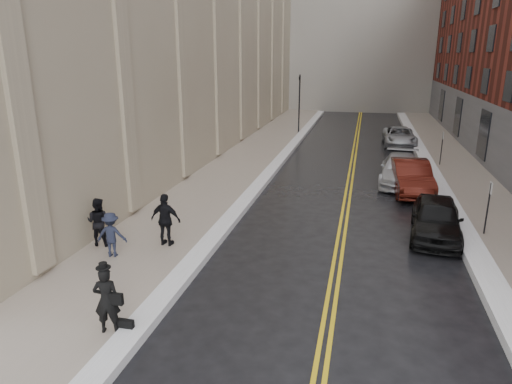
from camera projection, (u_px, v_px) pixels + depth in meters
The scene contains 18 objects.
ground at pixel (231, 323), 12.10m from camera, with size 160.00×160.00×0.00m, color black.
sidewalk_left at pixel (235, 169), 27.98m from camera, with size 4.00×64.00×0.15m, color gray.
sidewalk_right at pixel (471, 183), 24.98m from camera, with size 3.00×64.00×0.15m, color gray.
lane_stripe_a at pixel (348, 177), 26.47m from camera, with size 0.12×64.00×0.01m, color gold.
lane_stripe_b at pixel (353, 178), 26.42m from camera, with size 0.12×64.00×0.01m, color gold.
snow_ridge_left at pixel (271, 171), 27.46m from camera, with size 0.70×60.80×0.26m, color white.
snow_ridge_right at pixel (436, 180), 25.37m from camera, with size 0.85×60.80×0.30m, color white.
traffic_signal at pixel (299, 100), 39.73m from camera, with size 0.18×0.15×5.20m.
parking_sign_near at pixel (488, 204), 17.40m from camera, with size 0.06×0.35×2.23m.
parking_sign_far at pixel (442, 146), 28.58m from camera, with size 0.06×0.35×2.23m.
car_black at pixel (436, 218), 17.59m from camera, with size 1.83×4.55×1.55m, color black.
car_maroon at pixel (411, 177), 23.41m from camera, with size 1.75×5.01×1.65m, color #49140D.
car_silver_near at pixel (401, 170), 25.09m from camera, with size 2.15×5.28×1.53m, color #B7BABF.
car_silver_far at pixel (399, 136), 35.67m from camera, with size 2.36×5.12×1.42m, color #A9ACB2.
pedestrian_main at pixel (107, 300), 11.23m from camera, with size 0.64×0.42×1.76m, color black.
pedestrian_a at pixel (99, 222), 16.48m from camera, with size 0.86×0.67×1.78m, color black.
pedestrian_b at pixel (111, 235), 15.57m from camera, with size 1.01×0.58×1.57m, color #1B1F31.
pedestrian_c at pixel (166, 220), 16.42m from camera, with size 1.14×0.47×1.94m, color black.
Camera 1 is at (3.10, -10.14, 6.82)m, focal length 32.00 mm.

